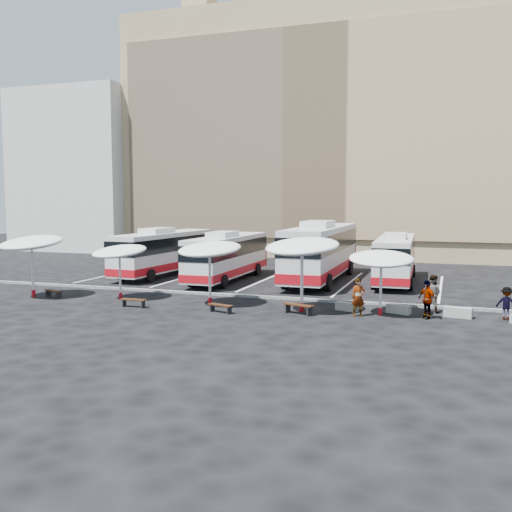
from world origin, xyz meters
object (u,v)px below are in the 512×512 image
(wood_bench_0, at_px, (54,292))
(wood_bench_3, at_px, (298,306))
(bus_1, at_px, (228,255))
(sunshade_4, at_px, (381,259))
(conc_bench_1, at_px, (398,309))
(passenger_0, at_px, (358,297))
(bus_2, at_px, (321,250))
(sunshade_3, at_px, (302,247))
(wood_bench_1, at_px, (134,301))
(passenger_3, at_px, (507,303))
(passenger_2, at_px, (427,300))
(sunshade_2, at_px, (210,249))
(bus_3, at_px, (395,257))
(conc_bench_2, at_px, (458,312))
(sunshade_0, at_px, (32,243))
(wood_bench_2, at_px, (221,306))
(passenger_1, at_px, (433,294))
(sunshade_1, at_px, (119,252))
(conc_bench_0, at_px, (347,307))
(bus_0, at_px, (164,251))

(wood_bench_0, xyz_separation_m, wood_bench_3, (14.88, -0.13, 0.07))
(bus_1, bearing_deg, sunshade_4, -38.16)
(conc_bench_1, bearing_deg, passenger_0, -143.90)
(bus_2, height_order, sunshade_3, bus_2)
(wood_bench_1, bearing_deg, passenger_3, 9.09)
(bus_1, relative_size, passenger_2, 5.99)
(sunshade_4, height_order, wood_bench_3, sunshade_4)
(sunshade_2, distance_m, sunshade_3, 5.19)
(bus_2, relative_size, bus_3, 1.22)
(sunshade_2, height_order, conc_bench_2, sunshade_2)
(sunshade_0, height_order, conc_bench_1, sunshade_0)
(bus_3, distance_m, wood_bench_2, 15.76)
(wood_bench_0, height_order, passenger_1, passenger_1)
(wood_bench_1, bearing_deg, passenger_1, 13.82)
(sunshade_1, relative_size, sunshade_2, 0.95)
(sunshade_3, xyz_separation_m, passenger_0, (2.93, -0.26, -2.39))
(wood_bench_0, relative_size, wood_bench_2, 0.98)
(sunshade_2, bearing_deg, sunshade_1, 178.85)
(sunshade_3, relative_size, conc_bench_0, 4.07)
(passenger_1, bearing_deg, sunshade_1, 27.70)
(conc_bench_2, bearing_deg, bus_2, 131.26)
(conc_bench_1, bearing_deg, sunshade_2, -174.82)
(wood_bench_0, relative_size, conc_bench_1, 1.16)
(conc_bench_0, bearing_deg, bus_1, 139.59)
(wood_bench_3, bearing_deg, conc_bench_2, 12.97)
(sunshade_4, bearing_deg, bus_1, 142.27)
(passenger_3, bearing_deg, wood_bench_3, 21.66)
(bus_3, bearing_deg, bus_1, -168.62)
(bus_0, xyz_separation_m, sunshade_2, (8.31, -10.37, 1.18))
(passenger_2, bearing_deg, bus_0, -162.81)
(bus_0, relative_size, wood_bench_3, 6.84)
(bus_2, height_order, wood_bench_3, bus_2)
(passenger_2, bearing_deg, passenger_3, 59.33)
(sunshade_1, relative_size, sunshade_4, 1.04)
(passenger_0, bearing_deg, bus_2, 83.76)
(wood_bench_3, height_order, passenger_0, passenger_0)
(bus_1, bearing_deg, bus_2, 16.46)
(bus_1, height_order, sunshade_3, sunshade_3)
(wood_bench_3, bearing_deg, wood_bench_1, -173.10)
(sunshade_3, bearing_deg, wood_bench_3, -88.49)
(bus_0, distance_m, wood_bench_3, 17.64)
(conc_bench_0, bearing_deg, conc_bench_1, 2.73)
(sunshade_1, distance_m, wood_bench_0, 4.75)
(bus_3, height_order, sunshade_2, sunshade_2)
(wood_bench_0, relative_size, passenger_2, 0.75)
(sunshade_3, relative_size, conc_bench_2, 3.56)
(bus_1, relative_size, conc_bench_0, 9.59)
(wood_bench_3, bearing_deg, conc_bench_0, 37.60)
(sunshade_1, distance_m, conc_bench_1, 15.84)
(sunshade_3, bearing_deg, passenger_3, 6.98)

